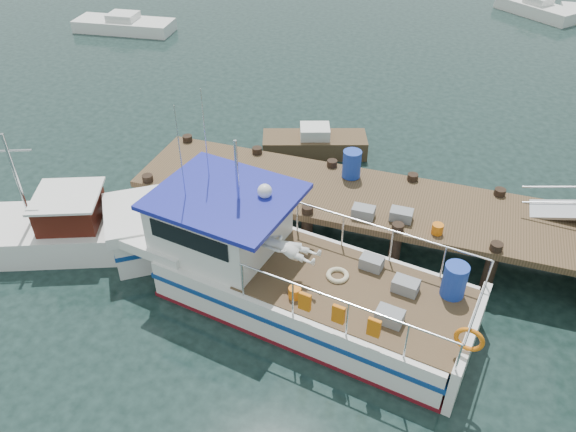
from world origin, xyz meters
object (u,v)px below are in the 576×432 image
(moored_b, at_px, (536,9))
(lobster_boat, at_px, (267,265))
(work_boat, at_px, (48,230))
(moored_a, at_px, (124,25))
(moored_rowboat, at_px, (315,143))

(moored_b, bearing_deg, lobster_boat, -100.94)
(lobster_boat, bearing_deg, moored_b, 84.84)
(lobster_boat, relative_size, work_boat, 1.57)
(lobster_boat, bearing_deg, moored_a, 140.33)
(work_boat, height_order, moored_a, work_boat)
(work_boat, height_order, moored_b, work_boat)
(lobster_boat, xyz_separation_m, moored_b, (7.13, 27.93, -0.53))
(work_boat, bearing_deg, moored_b, 41.70)
(moored_rowboat, distance_m, moored_a, 17.24)
(moored_a, bearing_deg, moored_b, 38.77)
(work_boat, xyz_separation_m, moored_a, (-8.42, 17.49, -0.21))
(moored_b, bearing_deg, moored_a, -150.99)
(moored_b, bearing_deg, work_boat, -112.73)
(lobster_boat, xyz_separation_m, moored_rowboat, (-0.91, 7.46, -0.54))
(moored_b, bearing_deg, moored_rowboat, -108.07)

